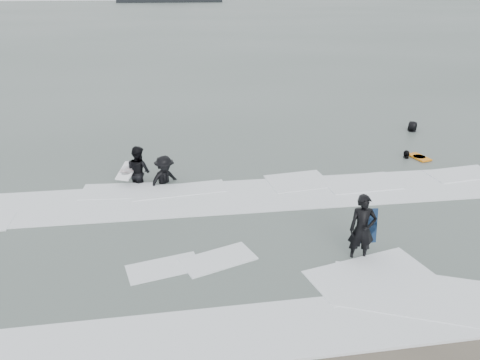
{
  "coord_description": "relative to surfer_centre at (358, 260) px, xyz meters",
  "views": [
    {
      "loc": [
        -1.85,
        -8.24,
        6.89
      ],
      "look_at": [
        0.0,
        5.0,
        1.1
      ],
      "focal_mm": 35.0,
      "sensor_mm": 36.0,
      "label": 1
    }
  ],
  "objects": [
    {
      "name": "ground",
      "position": [
        -2.74,
        -1.79,
        0.0
      ],
      "size": [
        320.0,
        320.0,
        0.0
      ],
      "primitive_type": "plane",
      "color": "brown",
      "rests_on": "ground"
    },
    {
      "name": "sea",
      "position": [
        -2.74,
        78.21,
        0.06
      ],
      "size": [
        320.0,
        320.0,
        0.0
      ],
      "primitive_type": "plane",
      "color": "#47544C",
      "rests_on": "ground"
    },
    {
      "name": "surfer_centre",
      "position": [
        0.0,
        0.0,
        0.0
      ],
      "size": [
        0.75,
        0.55,
        1.9
      ],
      "primitive_type": "imported",
      "rotation": [
        0.0,
        0.0,
        -0.14
      ],
      "color": "black",
      "rests_on": "ground"
    },
    {
      "name": "surfer_wading",
      "position": [
        -6.06,
        6.0,
        0.0
      ],
      "size": [
        1.2,
        1.19,
        1.96
      ],
      "primitive_type": "imported",
      "rotation": [
        0.0,
        0.0,
        2.4
      ],
      "color": "black",
      "rests_on": "ground"
    },
    {
      "name": "surfer_breaker",
      "position": [
        -5.13,
        5.67,
        0.0
      ],
      "size": [
        1.45,
        1.31,
        1.95
      ],
      "primitive_type": "imported",
      "rotation": [
        0.0,
        0.0,
        0.59
      ],
      "color": "black",
      "rests_on": "ground"
    },
    {
      "name": "surfer_right_near",
      "position": [
        4.72,
        6.93,
        0.0
      ],
      "size": [
        0.83,
        0.95,
        1.54
      ],
      "primitive_type": "imported",
      "rotation": [
        0.0,
        0.0,
        -2.2
      ],
      "color": "black",
      "rests_on": "ground"
    },
    {
      "name": "surfer_right_far",
      "position": [
        6.69,
        10.35,
        0.0
      ],
      "size": [
        0.99,
        0.95,
        1.7
      ],
      "primitive_type": "imported",
      "rotation": [
        0.0,
        0.0,
        -2.46
      ],
      "color": "black",
      "rests_on": "ground"
    },
    {
      "name": "surf_foam",
      "position": [
        -2.74,
        1.91,
        0.04
      ],
      "size": [
        30.03,
        9.06,
        0.09
      ],
      "color": "white",
      "rests_on": "ground"
    },
    {
      "name": "bodyboards",
      "position": [
        -0.33,
        4.36,
        0.5
      ],
      "size": [
        12.44,
        7.14,
        1.25
      ],
      "color": "#0D203F",
      "rests_on": "ground"
    }
  ]
}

